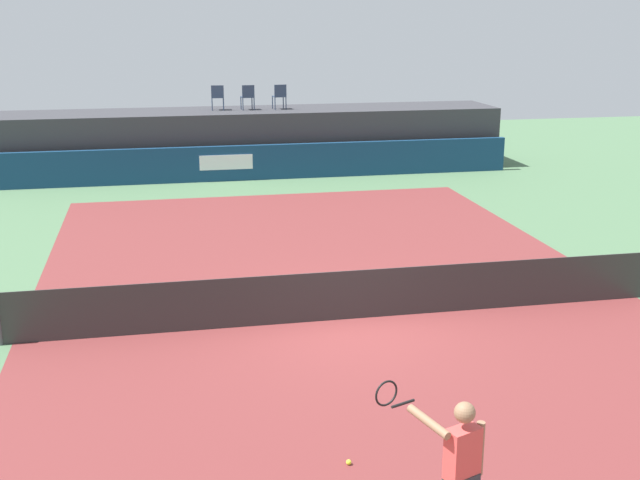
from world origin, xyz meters
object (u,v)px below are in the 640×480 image
(spectator_chair_center, at_px, (280,95))
(spectator_chair_left, at_px, (248,96))
(tennis_player, at_px, (459,473))
(spectator_chair_far_left, at_px, (218,96))
(tennis_ball, at_px, (349,462))

(spectator_chair_center, bearing_deg, spectator_chair_left, 178.87)
(spectator_chair_left, distance_m, tennis_player, 22.16)
(spectator_chair_left, relative_size, tennis_player, 0.50)
(spectator_chair_left, relative_size, spectator_chair_center, 1.00)
(spectator_chair_center, bearing_deg, spectator_chair_far_left, 176.26)
(tennis_player, relative_size, tennis_ball, 26.03)
(spectator_chair_left, distance_m, tennis_ball, 20.37)
(spectator_chair_far_left, distance_m, spectator_chair_center, 2.21)
(spectator_chair_far_left, height_order, spectator_chair_left, same)
(spectator_chair_far_left, xyz_separation_m, spectator_chair_center, (2.20, -0.14, 0.00))
(spectator_chair_center, bearing_deg, tennis_player, -93.92)
(spectator_chair_center, relative_size, tennis_player, 0.50)
(spectator_chair_left, bearing_deg, spectator_chair_far_left, 173.47)
(spectator_chair_center, xyz_separation_m, tennis_ball, (-2.22, -20.15, -2.66))
(spectator_chair_far_left, xyz_separation_m, tennis_player, (0.69, -22.21, -1.73))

